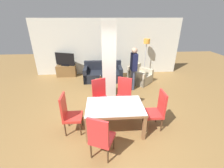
# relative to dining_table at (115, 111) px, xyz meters

# --- Properties ---
(ground_plane) EXTENTS (18.00, 18.00, 0.00)m
(ground_plane) POSITION_rel_dining_table_xyz_m (0.00, 0.00, -0.58)
(ground_plane) COLOR olive
(back_wall) EXTENTS (7.20, 0.09, 2.70)m
(back_wall) POSITION_rel_dining_table_xyz_m (0.00, 4.31, 0.77)
(back_wall) COLOR silver
(back_wall) RESTS_ON ground_plane
(divider_pillar) EXTENTS (0.47, 0.36, 2.70)m
(divider_pillar) POSITION_rel_dining_table_xyz_m (-0.05, 1.77, 0.77)
(divider_pillar) COLOR silver
(divider_pillar) RESTS_ON ground_plane
(dining_table) EXTENTS (1.46, 0.96, 0.74)m
(dining_table) POSITION_rel_dining_table_xyz_m (0.00, 0.00, 0.00)
(dining_table) COLOR #8C5E3B
(dining_table) RESTS_ON ground_plane
(dining_chair_head_left) EXTENTS (0.46, 0.46, 1.07)m
(dining_chair_head_left) POSITION_rel_dining_table_xyz_m (-1.16, 0.00, -0.02)
(dining_chair_head_left) COLOR red
(dining_chair_head_left) RESTS_ON ground_plane
(dining_chair_head_right) EXTENTS (0.46, 0.46, 1.07)m
(dining_chair_head_right) POSITION_rel_dining_table_xyz_m (1.11, 0.00, -0.02)
(dining_chair_head_right) COLOR red
(dining_chair_head_right) RESTS_ON ground_plane
(dining_chair_far_left) EXTENTS (0.60, 0.60, 1.07)m
(dining_chair_far_left) POSITION_rel_dining_table_xyz_m (-0.36, 0.85, -0.02)
(dining_chair_far_left) COLOR red
(dining_chair_far_left) RESTS_ON ground_plane
(dining_chair_near_left) EXTENTS (0.60, 0.60, 1.07)m
(dining_chair_near_left) POSITION_rel_dining_table_xyz_m (-0.36, -0.86, -0.02)
(dining_chair_near_left) COLOR red
(dining_chair_near_left) RESTS_ON ground_plane
(dining_chair_far_right) EXTENTS (0.60, 0.60, 1.07)m
(dining_chair_far_right) POSITION_rel_dining_table_xyz_m (0.36, 0.91, -0.02)
(dining_chair_far_right) COLOR red
(dining_chair_far_right) RESTS_ON ground_plane
(sofa) EXTENTS (1.75, 0.91, 0.84)m
(sofa) POSITION_rel_dining_table_xyz_m (-0.25, 3.42, -0.29)
(sofa) COLOR #1E222A
(sofa) RESTS_ON ground_plane
(armchair) EXTENTS (1.21, 1.21, 0.77)m
(armchair) POSITION_rel_dining_table_xyz_m (1.39, 3.02, -0.31)
(armchair) COLOR #C4B697
(armchair) RESTS_ON ground_plane
(coffee_table) EXTENTS (0.64, 0.59, 0.39)m
(coffee_table) POSITION_rel_dining_table_xyz_m (-0.27, 2.36, -0.38)
(coffee_table) COLOR brown
(coffee_table) RESTS_ON ground_plane
(bottle) EXTENTS (0.08, 0.08, 0.22)m
(bottle) POSITION_rel_dining_table_xyz_m (-0.36, 2.45, -0.11)
(bottle) COLOR #4C2D14
(bottle) RESTS_ON coffee_table
(tv_stand) EXTENTS (0.93, 0.40, 0.55)m
(tv_stand) POSITION_rel_dining_table_xyz_m (-2.07, 4.03, -0.31)
(tv_stand) COLOR brown
(tv_stand) RESTS_ON ground_plane
(tv_screen) EXTENTS (0.95, 0.37, 0.62)m
(tv_screen) POSITION_rel_dining_table_xyz_m (-2.07, 4.03, 0.27)
(tv_screen) COLOR black
(tv_screen) RESTS_ON tv_stand
(floor_lamp) EXTENTS (0.29, 0.29, 1.80)m
(floor_lamp) POSITION_rel_dining_table_xyz_m (1.85, 3.91, 0.93)
(floor_lamp) COLOR #B7B7BC
(floor_lamp) RESTS_ON ground_plane
(standing_person) EXTENTS (0.23, 0.38, 1.71)m
(standing_person) POSITION_rel_dining_table_xyz_m (0.95, 2.36, 0.41)
(standing_person) COLOR #454D65
(standing_person) RESTS_ON ground_plane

